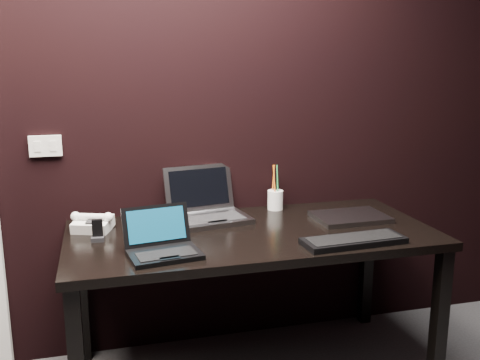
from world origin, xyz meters
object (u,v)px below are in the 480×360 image
object	(u,v)px
netbook	(162,246)
ext_keyboard	(354,240)
silver_laptop	(208,210)
desk_phone	(93,223)
pen_cup	(275,199)
desk	(252,246)
closed_laptop	(350,217)
mobile_phone	(98,233)

from	to	relation	value
netbook	ext_keyboard	distance (m)	0.83
netbook	silver_laptop	world-z (taller)	silver_laptop
silver_laptop	desk_phone	size ratio (longest dim) A/B	1.98
silver_laptop	pen_cup	size ratio (longest dim) A/B	1.71
desk	desk_phone	xyz separation A→B (m)	(-0.72, 0.19, 0.11)
desk	desk_phone	bearing A→B (deg)	165.03
silver_laptop	closed_laptop	bearing A→B (deg)	-14.93
pen_cup	desk	bearing A→B (deg)	-124.55
ext_keyboard	pen_cup	world-z (taller)	pen_cup
pen_cup	ext_keyboard	bearing A→B (deg)	-75.81
desk_phone	mobile_phone	xyz separation A→B (m)	(0.02, -0.15, -0.00)
silver_laptop	ext_keyboard	distance (m)	0.75
closed_laptop	pen_cup	size ratio (longest dim) A/B	1.48
closed_laptop	mobile_phone	distance (m)	1.23
desk_phone	mobile_phone	bearing A→B (deg)	-82.10
desk	pen_cup	xyz separation A→B (m)	(0.22, 0.33, 0.13)
closed_laptop	pen_cup	distance (m)	0.41
silver_laptop	mobile_phone	xyz separation A→B (m)	(-0.53, -0.19, -0.01)
desk_phone	pen_cup	world-z (taller)	pen_cup
desk	desk_phone	world-z (taller)	desk_phone
mobile_phone	pen_cup	distance (m)	0.97
desk	netbook	bearing A→B (deg)	-155.11
netbook	desk_phone	xyz separation A→B (m)	(-0.28, 0.40, -0.00)
netbook	closed_laptop	xyz separation A→B (m)	(0.97, 0.25, -0.02)
desk	closed_laptop	xyz separation A→B (m)	(0.53, 0.05, 0.09)
silver_laptop	ext_keyboard	bearing A→B (deg)	-43.87
desk	mobile_phone	distance (m)	0.71
mobile_phone	netbook	bearing A→B (deg)	-43.61
ext_keyboard	desk_phone	xyz separation A→B (m)	(-1.10, 0.48, 0.02)
ext_keyboard	closed_laptop	bearing A→B (deg)	66.09
desk	netbook	world-z (taller)	netbook
netbook	ext_keyboard	size ratio (longest dim) A/B	0.69
desk	silver_laptop	xyz separation A→B (m)	(-0.16, 0.23, 0.13)
desk	silver_laptop	size ratio (longest dim) A/B	4.09
desk	ext_keyboard	xyz separation A→B (m)	(0.38, -0.29, 0.09)
mobile_phone	pen_cup	xyz separation A→B (m)	(0.92, 0.29, 0.02)
silver_laptop	closed_laptop	distance (m)	0.72
silver_laptop	closed_laptop	xyz separation A→B (m)	(0.69, -0.18, -0.04)
pen_cup	mobile_phone	bearing A→B (deg)	-162.78
closed_laptop	desk	bearing A→B (deg)	-174.62
silver_laptop	pen_cup	xyz separation A→B (m)	(0.39, 0.09, 0.01)
desk_phone	silver_laptop	bearing A→B (deg)	4.30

